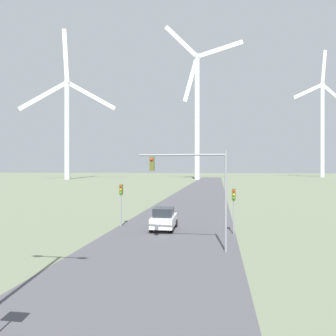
{
  "coord_description": "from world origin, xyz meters",
  "views": [
    {
      "loc": [
        3.7,
        -3.07,
        5.15
      ],
      "look_at": [
        0.0,
        20.77,
        5.12
      ],
      "focal_mm": 35.0,
      "sensor_mm": 36.0,
      "label": 1
    }
  ],
  "objects_px": {
    "traffic_light_post_near_right": "(234,201)",
    "wind_turbine_center": "(322,121)",
    "traffic_light_mast_overhead": "(195,178)",
    "wind_turbine_far_left": "(67,117)",
    "traffic_light_post_near_left": "(121,196)",
    "wind_turbine_left": "(197,105)",
    "car_approaching": "(164,219)"
  },
  "relations": [
    {
      "from": "wind_turbine_far_left",
      "to": "wind_turbine_center",
      "type": "bearing_deg",
      "value": 22.1
    },
    {
      "from": "wind_turbine_far_left",
      "to": "wind_turbine_left",
      "type": "bearing_deg",
      "value": 4.15
    },
    {
      "from": "traffic_light_post_near_right",
      "to": "wind_turbine_far_left",
      "type": "distance_m",
      "value": 130.69
    },
    {
      "from": "traffic_light_post_near_left",
      "to": "wind_turbine_center",
      "type": "xyz_separation_m",
      "value": [
        62.7,
        156.48,
        27.19
      ]
    },
    {
      "from": "traffic_light_post_near_left",
      "to": "traffic_light_mast_overhead",
      "type": "distance_m",
      "value": 10.15
    },
    {
      "from": "traffic_light_post_near_right",
      "to": "wind_turbine_center",
      "type": "bearing_deg",
      "value": 71.43
    },
    {
      "from": "car_approaching",
      "to": "wind_turbine_left",
      "type": "height_order",
      "value": "wind_turbine_left"
    },
    {
      "from": "traffic_light_post_near_left",
      "to": "car_approaching",
      "type": "distance_m",
      "value": 4.36
    },
    {
      "from": "wind_turbine_center",
      "to": "wind_turbine_left",
      "type": "bearing_deg",
      "value": -144.81
    },
    {
      "from": "car_approaching",
      "to": "wind_turbine_far_left",
      "type": "height_order",
      "value": "wind_turbine_far_left"
    },
    {
      "from": "traffic_light_post_near_left",
      "to": "wind_turbine_far_left",
      "type": "height_order",
      "value": "wind_turbine_far_left"
    },
    {
      "from": "traffic_light_mast_overhead",
      "to": "wind_turbine_center",
      "type": "height_order",
      "value": "wind_turbine_center"
    },
    {
      "from": "traffic_light_post_near_left",
      "to": "traffic_light_post_near_right",
      "type": "relative_size",
      "value": 1.05
    },
    {
      "from": "traffic_light_post_near_right",
      "to": "wind_turbine_far_left",
      "type": "relative_size",
      "value": 0.05
    },
    {
      "from": "traffic_light_post_near_right",
      "to": "car_approaching",
      "type": "relative_size",
      "value": 0.85
    },
    {
      "from": "car_approaching",
      "to": "wind_turbine_left",
      "type": "xyz_separation_m",
      "value": [
        -4.57,
        112.54,
        30.79
      ]
    },
    {
      "from": "wind_turbine_center",
      "to": "traffic_light_post_near_right",
      "type": "bearing_deg",
      "value": -108.57
    },
    {
      "from": "traffic_light_post_near_right",
      "to": "traffic_light_mast_overhead",
      "type": "bearing_deg",
      "value": -115.8
    },
    {
      "from": "car_approaching",
      "to": "wind_turbine_center",
      "type": "height_order",
      "value": "wind_turbine_center"
    },
    {
      "from": "traffic_light_mast_overhead",
      "to": "wind_turbine_center",
      "type": "distance_m",
      "value": 174.78
    },
    {
      "from": "car_approaching",
      "to": "traffic_light_mast_overhead",
      "type": "bearing_deg",
      "value": -65.02
    },
    {
      "from": "car_approaching",
      "to": "wind_turbine_left",
      "type": "bearing_deg",
      "value": 92.32
    },
    {
      "from": "traffic_light_mast_overhead",
      "to": "car_approaching",
      "type": "height_order",
      "value": "traffic_light_mast_overhead"
    },
    {
      "from": "traffic_light_post_near_left",
      "to": "wind_turbine_left",
      "type": "bearing_deg",
      "value": 90.34
    },
    {
      "from": "traffic_light_mast_overhead",
      "to": "wind_turbine_far_left",
      "type": "bearing_deg",
      "value": 119.27
    },
    {
      "from": "wind_turbine_far_left",
      "to": "wind_turbine_center",
      "type": "relative_size",
      "value": 0.98
    },
    {
      "from": "traffic_light_post_near_left",
      "to": "car_approaching",
      "type": "relative_size",
      "value": 0.89
    },
    {
      "from": "wind_turbine_far_left",
      "to": "wind_turbine_left",
      "type": "distance_m",
      "value": 57.14
    },
    {
      "from": "traffic_light_post_near_left",
      "to": "traffic_light_post_near_right",
      "type": "xyz_separation_m",
      "value": [
        9.54,
        -1.78,
        -0.12
      ]
    },
    {
      "from": "traffic_light_post_near_right",
      "to": "wind_turbine_center",
      "type": "relative_size",
      "value": 0.05
    },
    {
      "from": "traffic_light_mast_overhead",
      "to": "wind_turbine_far_left",
      "type": "height_order",
      "value": "wind_turbine_far_left"
    },
    {
      "from": "traffic_light_post_near_right",
      "to": "wind_turbine_center",
      "type": "distance_m",
      "value": 169.16
    }
  ]
}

